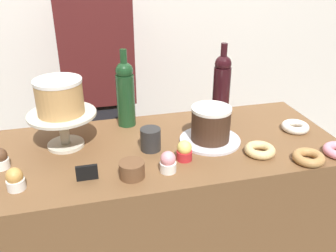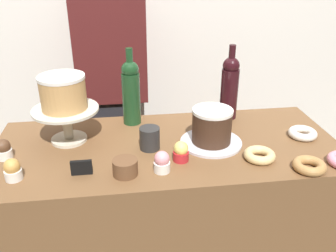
{
  "view_description": "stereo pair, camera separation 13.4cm",
  "coord_description": "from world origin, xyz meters",
  "px_view_note": "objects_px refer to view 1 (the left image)",
  "views": [
    {
      "loc": [
        -0.3,
        -1.17,
        1.56
      ],
      "look_at": [
        0.0,
        0.0,
        0.97
      ],
      "focal_mm": 38.44,
      "sensor_mm": 36.0,
      "label": 1
    },
    {
      "loc": [
        -0.16,
        -1.2,
        1.56
      ],
      "look_at": [
        0.0,
        0.0,
        0.97
      ],
      "focal_mm": 38.44,
      "sensor_mm": 36.0,
      "label": 2
    }
  ],
  "objects_px": {
    "wine_bottle_dark_red": "(222,84)",
    "coffee_cup_ceramic": "(151,139)",
    "cupcake_lemon": "(184,151)",
    "cupcake_strawberry": "(168,162)",
    "cupcake_chocolate": "(0,159)",
    "cookie_stack": "(132,170)",
    "price_sign_chalkboard": "(87,173)",
    "donut_sugar": "(295,127)",
    "barista_figure": "(100,101)",
    "cupcake_caramel": "(15,179)",
    "wine_bottle_green": "(125,93)",
    "white_layer_cake": "(59,97)",
    "donut_maple": "(309,157)",
    "donut_glazed": "(260,150)",
    "chocolate_round_cake": "(211,124)",
    "cake_stand_pedestal": "(63,124)"
  },
  "relations": [
    {
      "from": "cupcake_strawberry",
      "to": "white_layer_cake",
      "type": "bearing_deg",
      "value": 141.36
    },
    {
      "from": "cupcake_lemon",
      "to": "wine_bottle_green",
      "type": "bearing_deg",
      "value": 114.64
    },
    {
      "from": "donut_glazed",
      "to": "barista_figure",
      "type": "xyz_separation_m",
      "value": [
        -0.52,
        0.81,
        -0.07
      ]
    },
    {
      "from": "cookie_stack",
      "to": "coffee_cup_ceramic",
      "type": "height_order",
      "value": "coffee_cup_ceramic"
    },
    {
      "from": "price_sign_chalkboard",
      "to": "coffee_cup_ceramic",
      "type": "relative_size",
      "value": 0.82
    },
    {
      "from": "wine_bottle_dark_red",
      "to": "coffee_cup_ceramic",
      "type": "height_order",
      "value": "wine_bottle_dark_red"
    },
    {
      "from": "wine_bottle_dark_red",
      "to": "donut_maple",
      "type": "height_order",
      "value": "wine_bottle_dark_red"
    },
    {
      "from": "cupcake_strawberry",
      "to": "donut_sugar",
      "type": "xyz_separation_m",
      "value": [
        0.59,
        0.17,
        -0.02
      ]
    },
    {
      "from": "cupcake_chocolate",
      "to": "cookie_stack",
      "type": "height_order",
      "value": "cupcake_chocolate"
    },
    {
      "from": "cupcake_lemon",
      "to": "donut_sugar",
      "type": "height_order",
      "value": "cupcake_lemon"
    },
    {
      "from": "chocolate_round_cake",
      "to": "price_sign_chalkboard",
      "type": "height_order",
      "value": "chocolate_round_cake"
    },
    {
      "from": "price_sign_chalkboard",
      "to": "barista_figure",
      "type": "distance_m",
      "value": 0.83
    },
    {
      "from": "barista_figure",
      "to": "wine_bottle_dark_red",
      "type": "bearing_deg",
      "value": -40.87
    },
    {
      "from": "cake_stand_pedestal",
      "to": "chocolate_round_cake",
      "type": "relative_size",
      "value": 1.65
    },
    {
      "from": "cupcake_chocolate",
      "to": "price_sign_chalkboard",
      "type": "height_order",
      "value": "cupcake_chocolate"
    },
    {
      "from": "wine_bottle_dark_red",
      "to": "coffee_cup_ceramic",
      "type": "xyz_separation_m",
      "value": [
        -0.37,
        -0.24,
        -0.1
      ]
    },
    {
      "from": "wine_bottle_dark_red",
      "to": "cupcake_strawberry",
      "type": "distance_m",
      "value": 0.54
    },
    {
      "from": "cupcake_lemon",
      "to": "price_sign_chalkboard",
      "type": "bearing_deg",
      "value": -172.64
    },
    {
      "from": "cupcake_chocolate",
      "to": "cookie_stack",
      "type": "bearing_deg",
      "value": -21.06
    },
    {
      "from": "coffee_cup_ceramic",
      "to": "cupcake_chocolate",
      "type": "bearing_deg",
      "value": -179.89
    },
    {
      "from": "cupcake_lemon",
      "to": "cupcake_strawberry",
      "type": "bearing_deg",
      "value": -141.3
    },
    {
      "from": "cake_stand_pedestal",
      "to": "white_layer_cake",
      "type": "bearing_deg",
      "value": 180.0
    },
    {
      "from": "coffee_cup_ceramic",
      "to": "cupcake_caramel",
      "type": "bearing_deg",
      "value": -162.53
    },
    {
      "from": "cake_stand_pedestal",
      "to": "donut_maple",
      "type": "height_order",
      "value": "cake_stand_pedestal"
    },
    {
      "from": "cake_stand_pedestal",
      "to": "wine_bottle_green",
      "type": "height_order",
      "value": "wine_bottle_green"
    },
    {
      "from": "white_layer_cake",
      "to": "donut_glazed",
      "type": "bearing_deg",
      "value": -19.03
    },
    {
      "from": "chocolate_round_cake",
      "to": "cupcake_strawberry",
      "type": "bearing_deg",
      "value": -141.54
    },
    {
      "from": "wine_bottle_green",
      "to": "cupcake_caramel",
      "type": "bearing_deg",
      "value": -136.41
    },
    {
      "from": "white_layer_cake",
      "to": "cookie_stack",
      "type": "height_order",
      "value": "white_layer_cake"
    },
    {
      "from": "white_layer_cake",
      "to": "wine_bottle_dark_red",
      "type": "bearing_deg",
      "value": 11.01
    },
    {
      "from": "donut_glazed",
      "to": "coffee_cup_ceramic",
      "type": "xyz_separation_m",
      "value": [
        -0.38,
        0.13,
        0.03
      ]
    },
    {
      "from": "white_layer_cake",
      "to": "cupcake_caramel",
      "type": "height_order",
      "value": "white_layer_cake"
    },
    {
      "from": "coffee_cup_ceramic",
      "to": "barista_figure",
      "type": "xyz_separation_m",
      "value": [
        -0.14,
        0.68,
        -0.1
      ]
    },
    {
      "from": "cake_stand_pedestal",
      "to": "cookie_stack",
      "type": "height_order",
      "value": "cake_stand_pedestal"
    },
    {
      "from": "cupcake_chocolate",
      "to": "barista_figure",
      "type": "distance_m",
      "value": 0.79
    },
    {
      "from": "wine_bottle_green",
      "to": "cupcake_chocolate",
      "type": "distance_m",
      "value": 0.54
    },
    {
      "from": "cupcake_chocolate",
      "to": "donut_sugar",
      "type": "xyz_separation_m",
      "value": [
        1.13,
        0.01,
        -0.02
      ]
    },
    {
      "from": "wine_bottle_dark_red",
      "to": "cupcake_lemon",
      "type": "relative_size",
      "value": 4.38
    },
    {
      "from": "white_layer_cake",
      "to": "donut_glazed",
      "type": "relative_size",
      "value": 1.53
    },
    {
      "from": "white_layer_cake",
      "to": "price_sign_chalkboard",
      "type": "height_order",
      "value": "white_layer_cake"
    },
    {
      "from": "white_layer_cake",
      "to": "cupcake_strawberry",
      "type": "height_order",
      "value": "white_layer_cake"
    },
    {
      "from": "cupcake_caramel",
      "to": "cookie_stack",
      "type": "relative_size",
      "value": 0.88
    },
    {
      "from": "cupcake_chocolate",
      "to": "coffee_cup_ceramic",
      "type": "bearing_deg",
      "value": 0.11
    },
    {
      "from": "chocolate_round_cake",
      "to": "wine_bottle_dark_red",
      "type": "xyz_separation_m",
      "value": [
        0.13,
        0.23,
        0.07
      ]
    },
    {
      "from": "chocolate_round_cake",
      "to": "coffee_cup_ceramic",
      "type": "distance_m",
      "value": 0.24
    },
    {
      "from": "wine_bottle_green",
      "to": "cupcake_lemon",
      "type": "xyz_separation_m",
      "value": [
        0.16,
        -0.34,
        -0.11
      ]
    },
    {
      "from": "wine_bottle_green",
      "to": "price_sign_chalkboard",
      "type": "height_order",
      "value": "wine_bottle_green"
    },
    {
      "from": "cupcake_lemon",
      "to": "price_sign_chalkboard",
      "type": "height_order",
      "value": "cupcake_lemon"
    },
    {
      "from": "cake_stand_pedestal",
      "to": "cupcake_lemon",
      "type": "bearing_deg",
      "value": -26.91
    },
    {
      "from": "white_layer_cake",
      "to": "chocolate_round_cake",
      "type": "distance_m",
      "value": 0.57
    }
  ]
}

